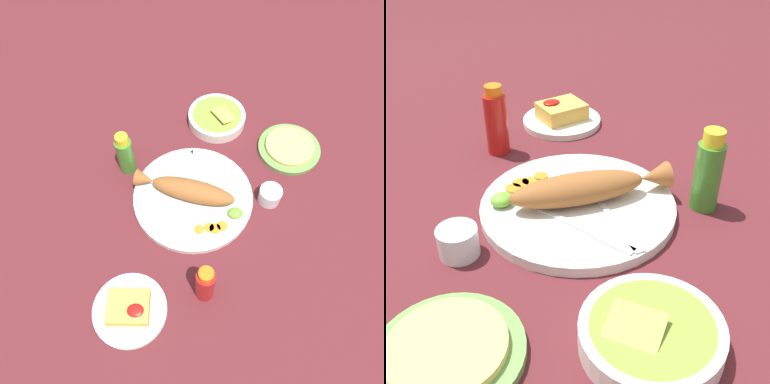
# 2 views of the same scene
# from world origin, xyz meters

# --- Properties ---
(ground_plane) EXTENTS (4.00, 4.00, 0.00)m
(ground_plane) POSITION_xyz_m (0.00, 0.00, 0.00)
(ground_plane) COLOR #561E23
(main_plate) EXTENTS (0.33, 0.33, 0.02)m
(main_plate) POSITION_xyz_m (0.00, 0.00, 0.01)
(main_plate) COLOR silver
(main_plate) RESTS_ON ground_plane
(fried_fish) EXTENTS (0.28, 0.13, 0.05)m
(fried_fish) POSITION_xyz_m (-0.02, 0.00, 0.04)
(fried_fish) COLOR #935628
(fried_fish) RESTS_ON main_plate
(fork_near) EXTENTS (0.04, 0.19, 0.00)m
(fork_near) POSITION_xyz_m (-0.02, 0.08, 0.02)
(fork_near) COLOR silver
(fork_near) RESTS_ON main_plate
(fork_far) EXTENTS (0.08, 0.18, 0.00)m
(fork_far) POSITION_xyz_m (0.03, 0.08, 0.02)
(fork_far) COLOR silver
(fork_far) RESTS_ON main_plate
(carrot_slice_near) EXTENTS (0.03, 0.03, 0.00)m
(carrot_slice_near) POSITION_xyz_m (0.02, -0.10, 0.02)
(carrot_slice_near) COLOR orange
(carrot_slice_near) RESTS_ON main_plate
(carrot_slice_mid) EXTENTS (0.03, 0.03, 0.00)m
(carrot_slice_mid) POSITION_xyz_m (0.04, -0.10, 0.02)
(carrot_slice_mid) COLOR orange
(carrot_slice_mid) RESTS_ON main_plate
(carrot_slice_far) EXTENTS (0.03, 0.03, 0.00)m
(carrot_slice_far) POSITION_xyz_m (0.08, -0.09, 0.02)
(carrot_slice_far) COLOR orange
(carrot_slice_far) RESTS_ON main_plate
(carrot_slice_extra) EXTENTS (0.03, 0.03, 0.00)m
(carrot_slice_extra) POSITION_xyz_m (0.06, -0.10, 0.02)
(carrot_slice_extra) COLOR orange
(carrot_slice_extra) RESTS_ON main_plate
(lime_wedge_main) EXTENTS (0.04, 0.03, 0.02)m
(lime_wedge_main) POSITION_xyz_m (0.11, -0.06, 0.03)
(lime_wedge_main) COLOR #6BB233
(lime_wedge_main) RESTS_ON main_plate
(hot_sauce_bottle_red) EXTENTS (0.05, 0.05, 0.14)m
(hot_sauce_bottle_red) POSITION_xyz_m (0.03, -0.26, 0.07)
(hot_sauce_bottle_red) COLOR #B21914
(hot_sauce_bottle_red) RESTS_ON ground_plane
(hot_sauce_bottle_green) EXTENTS (0.05, 0.05, 0.15)m
(hot_sauce_bottle_green) POSITION_xyz_m (-0.19, 0.10, 0.07)
(hot_sauce_bottle_green) COLOR #3D8428
(hot_sauce_bottle_green) RESTS_ON ground_plane
(salt_cup) EXTENTS (0.06, 0.06, 0.05)m
(salt_cup) POSITION_xyz_m (0.21, 0.00, 0.02)
(salt_cup) COLOR silver
(salt_cup) RESTS_ON ground_plane
(side_plate_fries) EXTENTS (0.18, 0.18, 0.01)m
(side_plate_fries) POSITION_xyz_m (-0.15, -0.31, 0.01)
(side_plate_fries) COLOR silver
(side_plate_fries) RESTS_ON ground_plane
(fries_pile) EXTENTS (0.10, 0.08, 0.04)m
(fries_pile) POSITION_xyz_m (-0.15, -0.31, 0.03)
(fries_pile) COLOR gold
(fries_pile) RESTS_ON side_plate_fries
(guacamole_bowl) EXTENTS (0.18, 0.18, 0.05)m
(guacamole_bowl) POSITION_xyz_m (0.07, 0.29, 0.02)
(guacamole_bowl) COLOR white
(guacamole_bowl) RESTS_ON ground_plane
(tortilla_plate) EXTENTS (0.19, 0.19, 0.01)m
(tortilla_plate) POSITION_xyz_m (0.29, 0.17, 0.01)
(tortilla_plate) COLOR #6B9E4C
(tortilla_plate) RESTS_ON ground_plane
(tortilla_stack) EXTENTS (0.15, 0.15, 0.01)m
(tortilla_stack) POSITION_xyz_m (0.29, 0.17, 0.02)
(tortilla_stack) COLOR #E0C666
(tortilla_stack) RESTS_ON tortilla_plate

